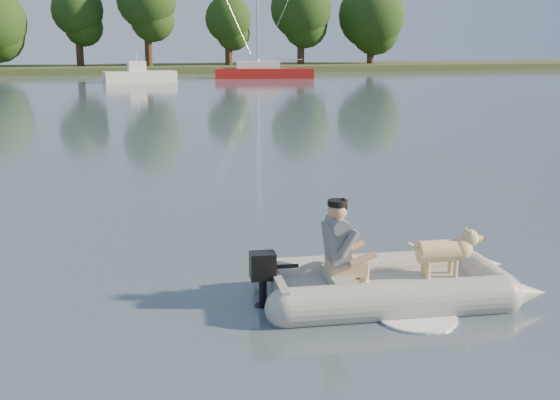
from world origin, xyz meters
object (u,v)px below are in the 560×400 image
object	(u,v)px
sailboat	(263,72)
dinghy	(393,253)
man	(338,240)
motorboat	(139,68)
dog	(440,255)

from	to	relation	value
sailboat	dinghy	bearing A→B (deg)	-91.66
man	sailboat	distance (m)	48.68
motorboat	sailboat	distance (m)	10.47
man	sailboat	world-z (taller)	sailboat
man	dog	xyz separation A→B (m)	(1.23, -0.13, -0.24)
man	dog	distance (m)	1.26
dinghy	sailboat	world-z (taller)	sailboat
motorboat	sailboat	bearing A→B (deg)	13.56
dinghy	man	bearing A→B (deg)	175.76
dog	motorboat	world-z (taller)	motorboat
dinghy	dog	xyz separation A→B (m)	(0.60, -0.01, -0.06)
dinghy	dog	distance (m)	0.60
dinghy	motorboat	xyz separation A→B (m)	(0.61, 44.09, 0.46)
dinghy	motorboat	world-z (taller)	motorboat
dog	sailboat	distance (m)	48.54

